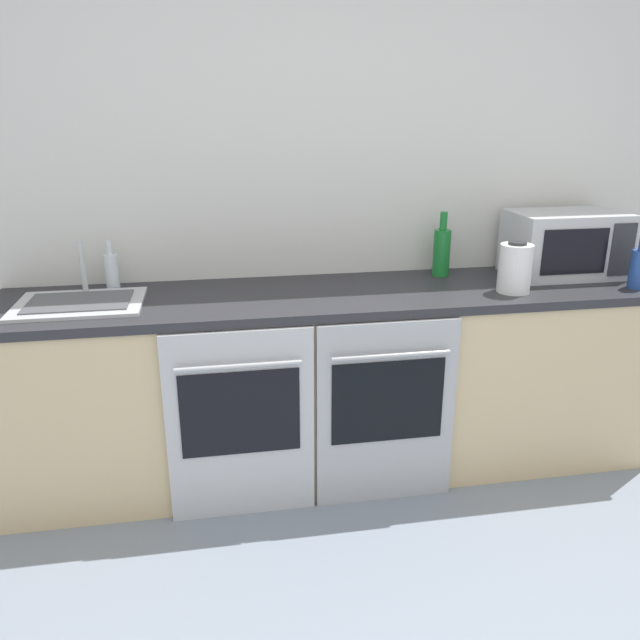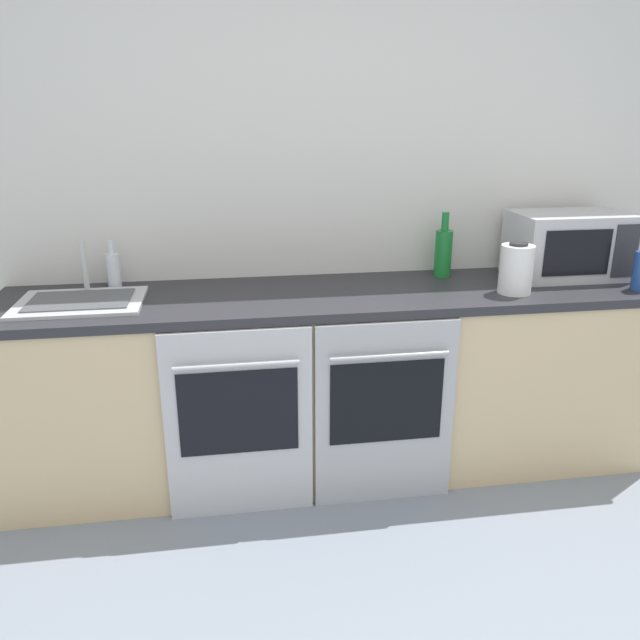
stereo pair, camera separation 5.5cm
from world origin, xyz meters
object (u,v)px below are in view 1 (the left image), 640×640
(oven_right, at_px, (386,413))
(bottle_blue, at_px, (639,268))
(bottle_clear, at_px, (112,270))
(bottle_green, at_px, (442,251))
(sink, at_px, (80,302))
(kettle, at_px, (515,268))
(oven_left, at_px, (241,425))
(microwave, at_px, (565,244))

(oven_right, xyz_separation_m, bottle_blue, (1.21, 0.15, 0.55))
(bottle_clear, relative_size, bottle_green, 0.70)
(bottle_clear, bearing_deg, sink, -113.41)
(kettle, bearing_deg, sink, 176.20)
(oven_left, distance_m, microwave, 1.78)
(bottle_clear, height_order, sink, sink)
(bottle_blue, relative_size, sink, 0.47)
(bottle_clear, xyz_separation_m, sink, (-0.10, -0.24, -0.07))
(bottle_green, xyz_separation_m, bottle_blue, (0.80, -0.37, -0.03))
(oven_left, distance_m, bottle_clear, 0.94)
(oven_left, height_order, bottle_clear, bottle_clear)
(oven_left, height_order, bottle_green, bottle_green)
(oven_left, height_order, oven_right, same)
(bottle_clear, distance_m, bottle_blue, 2.39)
(bottle_green, bearing_deg, microwave, -9.08)
(oven_right, bearing_deg, microwave, 22.91)
(bottle_clear, bearing_deg, microwave, -3.43)
(bottle_blue, relative_size, kettle, 1.07)
(oven_left, xyz_separation_m, bottle_blue, (1.83, 0.15, 0.55))
(microwave, distance_m, sink, 2.26)
(oven_left, xyz_separation_m, oven_right, (0.62, 0.00, 0.00))
(bottle_green, height_order, bottle_blue, bottle_green)
(oven_left, bearing_deg, microwave, 14.58)
(oven_left, relative_size, kettle, 3.69)
(oven_left, bearing_deg, kettle, 8.40)
(microwave, xyz_separation_m, bottle_green, (-0.59, 0.09, -0.03))
(oven_right, xyz_separation_m, microwave, (0.99, 0.42, 0.61))
(microwave, height_order, bottle_blue, microwave)
(bottle_green, distance_m, sink, 1.67)
(oven_right, height_order, microwave, microwave)
(oven_left, height_order, bottle_blue, bottle_blue)
(bottle_blue, bearing_deg, kettle, 176.42)
(bottle_blue, height_order, sink, sink)
(sink, bearing_deg, kettle, -3.80)
(microwave, distance_m, kettle, 0.44)
(bottle_blue, xyz_separation_m, kettle, (-0.58, 0.04, 0.01))
(oven_left, bearing_deg, bottle_clear, 134.03)
(bottle_blue, bearing_deg, sink, 176.25)
(sink, bearing_deg, microwave, 2.85)
(oven_left, distance_m, bottle_green, 1.28)
(oven_left, height_order, kettle, kettle)
(bottle_clear, relative_size, sink, 0.42)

